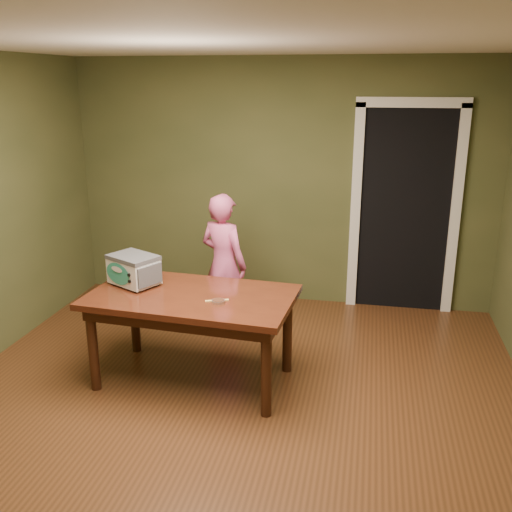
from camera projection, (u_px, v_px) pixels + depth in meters
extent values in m
plane|color=#583119|center=(224.00, 421.00, 4.12)|extent=(5.00, 5.00, 0.00)
cube|color=brown|center=(281.00, 184.00, 6.07)|extent=(4.50, 0.02, 2.60)
cube|color=white|center=(217.00, 37.00, 3.35)|extent=(4.50, 5.00, 0.02)
cube|color=black|center=(403.00, 206.00, 6.18)|extent=(0.90, 0.60, 2.10)
cube|color=black|center=(404.00, 212.00, 5.89)|extent=(0.90, 0.02, 2.10)
cube|color=white|center=(355.00, 210.00, 5.97)|extent=(0.10, 0.06, 2.20)
cube|color=white|center=(455.00, 215.00, 5.78)|extent=(0.10, 0.06, 2.20)
cube|color=white|center=(413.00, 102.00, 5.55)|extent=(1.10, 0.06, 0.10)
cube|color=#3E190E|center=(192.00, 297.00, 4.48)|extent=(1.66, 1.01, 0.05)
cube|color=black|center=(192.00, 306.00, 4.51)|extent=(1.53, 0.88, 0.10)
cylinder|color=black|center=(93.00, 349.00, 4.45)|extent=(0.08, 0.08, 0.70)
cylinder|color=black|center=(135.00, 315.00, 5.10)|extent=(0.08, 0.08, 0.70)
cylinder|color=black|center=(266.00, 372.00, 4.09)|extent=(0.08, 0.08, 0.70)
cylinder|color=black|center=(287.00, 333.00, 4.74)|extent=(0.08, 0.08, 0.70)
cylinder|color=#4C4F54|center=(113.00, 283.00, 4.70)|extent=(0.03, 0.03, 0.02)
cylinder|color=#4C4F54|center=(132.00, 277.00, 4.85)|extent=(0.03, 0.03, 0.02)
cylinder|color=#4C4F54|center=(137.00, 291.00, 4.51)|extent=(0.03, 0.03, 0.02)
cylinder|color=#4C4F54|center=(157.00, 284.00, 4.66)|extent=(0.03, 0.03, 0.02)
cube|color=white|center=(134.00, 270.00, 4.65)|extent=(0.46, 0.41, 0.21)
cube|color=#4C4F54|center=(133.00, 257.00, 4.61)|extent=(0.47, 0.42, 0.03)
cube|color=#4C4F54|center=(119.00, 266.00, 4.77)|extent=(0.13, 0.22, 0.17)
cube|color=#4C4F54|center=(150.00, 275.00, 4.53)|extent=(0.13, 0.22, 0.17)
ellipsoid|color=teal|center=(118.00, 274.00, 4.56)|extent=(0.26, 0.14, 0.18)
cylinder|color=black|center=(129.00, 275.00, 4.47)|extent=(0.03, 0.02, 0.03)
cylinder|color=black|center=(129.00, 282.00, 4.48)|extent=(0.03, 0.02, 0.02)
cylinder|color=silver|center=(218.00, 301.00, 4.30)|extent=(0.10, 0.10, 0.02)
cylinder|color=#4C2A19|center=(218.00, 300.00, 4.30)|extent=(0.09, 0.09, 0.01)
cube|color=#E6BE64|center=(217.00, 300.00, 4.34)|extent=(0.18, 0.09, 0.01)
imported|color=#DD5B90|center=(224.00, 264.00, 5.41)|extent=(0.59, 0.50, 1.37)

